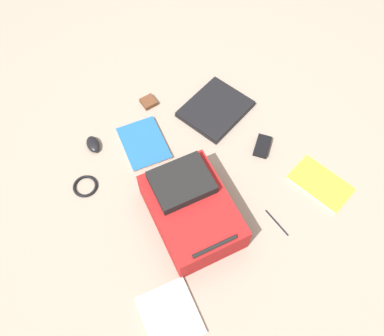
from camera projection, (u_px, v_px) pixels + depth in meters
The scene contains 11 objects.
ground_plane at pixel (196, 178), 1.88m from camera, with size 3.64×3.64×0.00m, color gray.
backpack at pixel (191, 209), 1.71m from camera, with size 0.39×0.49×0.20m.
laptop at pixel (216, 109), 2.07m from camera, with size 0.39×0.35×0.03m.
book_red at pixel (321, 184), 1.86m from camera, with size 0.22×0.30×0.02m.
book_manual at pixel (144, 144), 1.97m from camera, with size 0.25×0.30×0.02m.
book_comic at pixel (170, 316), 1.56m from camera, with size 0.25×0.27×0.02m.
computer_mouse at pixel (93, 144), 1.96m from camera, with size 0.06×0.10×0.04m, color black.
cable_coil at pixel (85, 186), 1.85m from camera, with size 0.12×0.12×0.01m, color black.
power_brick at pixel (262, 146), 1.95m from camera, with size 0.07×0.12×0.03m, color black.
pen_black at pixel (277, 222), 1.77m from camera, with size 0.01×0.01×0.15m, color black.
earbud_pouch at pixel (149, 102), 2.10m from camera, with size 0.07×0.07×0.02m, color #59331E.
Camera 1 is at (0.54, 0.73, 1.65)m, focal length 37.25 mm.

